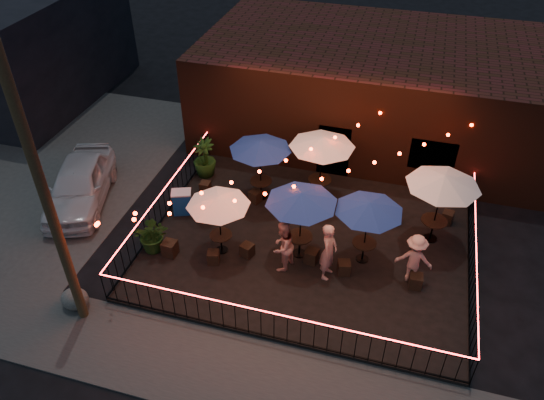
% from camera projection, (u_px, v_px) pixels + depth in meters
% --- Properties ---
extents(ground, '(110.00, 110.00, 0.00)m').
position_uv_depth(ground, '(292.00, 289.00, 15.74)').
color(ground, black).
rests_on(ground, ground).
extents(patio, '(10.00, 8.00, 0.15)m').
position_uv_depth(patio, '(308.00, 244.00, 17.22)').
color(patio, black).
rests_on(patio, ground).
extents(sidewalk, '(18.00, 2.50, 0.05)m').
position_uv_depth(sidewalk, '(260.00, 381.00, 13.26)').
color(sidewalk, '#3D3B38').
rests_on(sidewalk, ground).
extents(parking_lot, '(11.00, 12.00, 0.02)m').
position_uv_depth(parking_lot, '(30.00, 157.00, 21.41)').
color(parking_lot, '#3D3B38').
rests_on(parking_lot, ground).
extents(brick_building, '(14.00, 8.00, 4.00)m').
position_uv_depth(brick_building, '(377.00, 88.00, 21.89)').
color(brick_building, '#371B0F').
rests_on(brick_building, ground).
extents(utility_pole, '(0.26, 0.26, 8.00)m').
position_uv_depth(utility_pole, '(48.00, 204.00, 12.50)').
color(utility_pole, '#3D2E19').
rests_on(utility_pole, ground).
extents(fence_front, '(10.00, 0.04, 1.04)m').
position_uv_depth(fence_front, '(274.00, 327.00, 13.82)').
color(fence_front, black).
rests_on(fence_front, patio).
extents(fence_left, '(0.04, 8.00, 1.04)m').
position_uv_depth(fence_left, '(165.00, 203.00, 17.95)').
color(fence_left, black).
rests_on(fence_left, patio).
extents(fence_right, '(0.04, 8.00, 1.04)m').
position_uv_depth(fence_right, '(472.00, 261.00, 15.76)').
color(fence_right, black).
rests_on(fence_right, patio).
extents(festoon_lights, '(10.02, 8.72, 1.32)m').
position_uv_depth(festoon_lights, '(276.00, 183.00, 15.71)').
color(festoon_lights, red).
rests_on(festoon_lights, ground).
extents(cafe_table_0, '(2.58, 2.58, 2.14)m').
position_uv_depth(cafe_table_0, '(218.00, 202.00, 15.67)').
color(cafe_table_0, black).
rests_on(cafe_table_0, patio).
extents(cafe_table_1, '(2.34, 2.34, 2.36)m').
position_uv_depth(cafe_table_1, '(260.00, 146.00, 17.75)').
color(cafe_table_1, black).
rests_on(cafe_table_1, patio).
extents(cafe_table_2, '(2.78, 2.78, 2.39)m').
position_uv_depth(cafe_table_2, '(302.00, 199.00, 15.40)').
color(cafe_table_2, black).
rests_on(cafe_table_2, patio).
extents(cafe_table_3, '(2.72, 2.72, 2.48)m').
position_uv_depth(cafe_table_3, '(322.00, 143.00, 17.71)').
color(cafe_table_3, black).
rests_on(cafe_table_3, patio).
extents(cafe_table_4, '(2.71, 2.71, 2.25)m').
position_uv_depth(cafe_table_4, '(369.00, 208.00, 15.29)').
color(cafe_table_4, black).
rests_on(cafe_table_4, patio).
extents(cafe_table_5, '(2.56, 2.56, 2.51)m').
position_uv_depth(cafe_table_5, '(444.00, 182.00, 15.90)').
color(cafe_table_5, black).
rests_on(cafe_table_5, patio).
extents(bistro_chair_0, '(0.44, 0.44, 0.50)m').
position_uv_depth(bistro_chair_0, '(170.00, 248.00, 16.57)').
color(bistro_chair_0, black).
rests_on(bistro_chair_0, patio).
extents(bistro_chair_1, '(0.43, 0.43, 0.42)m').
position_uv_depth(bistro_chair_1, '(213.00, 257.00, 16.31)').
color(bistro_chair_1, black).
rests_on(bistro_chair_1, patio).
extents(bistro_chair_2, '(0.36, 0.36, 0.42)m').
position_uv_depth(bistro_chair_2, '(205.00, 187.00, 19.19)').
color(bistro_chair_2, black).
rests_on(bistro_chair_2, patio).
extents(bistro_chair_3, '(0.47, 0.47, 0.44)m').
position_uv_depth(bistro_chair_3, '(255.00, 196.00, 18.75)').
color(bistro_chair_3, black).
rests_on(bistro_chair_3, patio).
extents(bistro_chair_4, '(0.46, 0.46, 0.43)m').
position_uv_depth(bistro_chair_4, '(247.00, 250.00, 16.56)').
color(bistro_chair_4, black).
rests_on(bistro_chair_4, patio).
extents(bistro_chair_5, '(0.44, 0.44, 0.45)m').
position_uv_depth(bistro_chair_5, '(312.00, 256.00, 16.32)').
color(bistro_chair_5, black).
rests_on(bistro_chair_5, patio).
extents(bistro_chair_6, '(0.46, 0.46, 0.42)m').
position_uv_depth(bistro_chair_6, '(309.00, 197.00, 18.71)').
color(bistro_chair_6, black).
rests_on(bistro_chair_6, patio).
extents(bistro_chair_7, '(0.52, 0.52, 0.48)m').
position_uv_depth(bistro_chair_7, '(359.00, 206.00, 18.29)').
color(bistro_chair_7, black).
rests_on(bistro_chair_7, patio).
extents(bistro_chair_8, '(0.45, 0.45, 0.43)m').
position_uv_depth(bistro_chair_8, '(344.00, 268.00, 15.94)').
color(bistro_chair_8, black).
rests_on(bistro_chair_8, patio).
extents(bistro_chair_9, '(0.40, 0.40, 0.45)m').
position_uv_depth(bistro_chair_9, '(416.00, 281.00, 15.50)').
color(bistro_chair_9, black).
rests_on(bistro_chair_9, patio).
extents(bistro_chair_10, '(0.54, 0.54, 0.50)m').
position_uv_depth(bistro_chair_10, '(393.00, 216.00, 17.84)').
color(bistro_chair_10, black).
rests_on(bistro_chair_10, patio).
extents(bistro_chair_11, '(0.43, 0.43, 0.42)m').
position_uv_depth(bistro_chair_11, '(448.00, 217.00, 17.84)').
color(bistro_chair_11, black).
rests_on(bistro_chair_11, patio).
extents(patron_a, '(0.53, 0.75, 1.93)m').
position_uv_depth(patron_a, '(329.00, 251.00, 15.42)').
color(patron_a, beige).
rests_on(patron_a, patio).
extents(patron_b, '(0.89, 1.00, 1.73)m').
position_uv_depth(patron_b, '(283.00, 246.00, 15.74)').
color(patron_b, tan).
rests_on(patron_b, patio).
extents(patron_c, '(1.08, 0.63, 1.66)m').
position_uv_depth(patron_c, '(414.00, 259.00, 15.36)').
color(patron_c, '#DCAF92').
rests_on(patron_c, patio).
extents(potted_shrub_a, '(1.34, 1.24, 1.24)m').
position_uv_depth(potted_shrub_a, '(153.00, 234.00, 16.53)').
color(potted_shrub_a, '#11410F').
rests_on(potted_shrub_a, patio).
extents(potted_shrub_b, '(0.83, 0.70, 1.41)m').
position_uv_depth(potted_shrub_b, '(205.00, 202.00, 17.68)').
color(potted_shrub_b, '#1B3910').
rests_on(potted_shrub_b, patio).
extents(potted_shrub_c, '(1.10, 1.10, 1.52)m').
position_uv_depth(potted_shrub_c, '(204.00, 158.00, 19.72)').
color(potted_shrub_c, '#183B0D').
rests_on(potted_shrub_c, patio).
extents(cooler, '(0.79, 0.68, 0.88)m').
position_uv_depth(cooler, '(182.00, 202.00, 18.12)').
color(cooler, '#154EA4').
rests_on(cooler, patio).
extents(boulder, '(0.91, 0.79, 0.66)m').
position_uv_depth(boulder, '(75.00, 299.00, 15.01)').
color(boulder, '#444540').
rests_on(boulder, ground).
extents(car_white, '(3.12, 4.86, 1.54)m').
position_uv_depth(car_white, '(80.00, 184.00, 18.64)').
color(car_white, silver).
rests_on(car_white, ground).
extents(car_silver, '(2.16, 4.61, 1.46)m').
position_uv_depth(car_silver, '(46.00, 103.00, 23.60)').
color(car_silver, '#A0A0A9').
rests_on(car_silver, ground).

